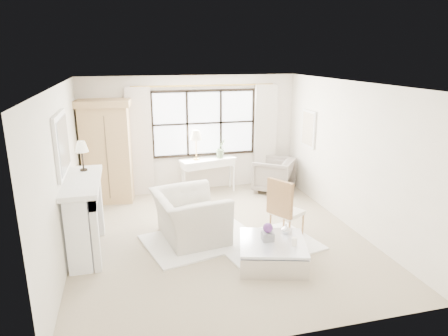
{
  "coord_description": "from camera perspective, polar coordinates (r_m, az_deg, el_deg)",
  "views": [
    {
      "loc": [
        -1.53,
        -6.37,
        3.17
      ],
      "look_at": [
        0.14,
        0.2,
        1.22
      ],
      "focal_mm": 32.0,
      "sensor_mm": 36.0,
      "label": 1
    }
  ],
  "objects": [
    {
      "name": "armoire",
      "position": [
        9.01,
        -16.37,
        2.37
      ],
      "size": [
        1.19,
        0.83,
        2.24
      ],
      "rotation": [
        0.0,
        0.0,
        -0.12
      ],
      "color": "tan",
      "rests_on": "floor"
    },
    {
      "name": "mirror_glass",
      "position": [
        6.57,
        -21.93,
        3.19
      ],
      "size": [
        0.02,
        1.0,
        0.8
      ],
      "primitive_type": "cube",
      "color": "silver",
      "rests_on": "wall_left"
    },
    {
      "name": "rug_right",
      "position": [
        7.02,
        6.22,
        -10.76
      ],
      "size": [
        1.89,
        1.58,
        0.03
      ],
      "primitive_type": "cube",
      "rotation": [
        0.0,
        0.0,
        0.23
      ],
      "color": "white",
      "rests_on": "floor"
    },
    {
      "name": "wall_front",
      "position": [
        4.33,
        7.97,
        -8.97
      ],
      "size": [
        5.0,
        0.0,
        5.0
      ],
      "primitive_type": "plane",
      "rotation": [
        -1.57,
        0.0,
        0.0
      ],
      "color": "silver",
      "rests_on": "ground"
    },
    {
      "name": "curtain_left",
      "position": [
        9.23,
        -11.91,
        3.59
      ],
      "size": [
        0.55,
        0.1,
        2.47
      ],
      "primitive_type": "cube",
      "color": "beige",
      "rests_on": "ground"
    },
    {
      "name": "orchid_plant",
      "position": [
        9.37,
        -0.42,
        2.85
      ],
      "size": [
        0.32,
        0.29,
        0.46
      ],
      "primitive_type": "imported",
      "rotation": [
        0.0,
        0.0,
        0.43
      ],
      "color": "#607A51",
      "rests_on": "console_table"
    },
    {
      "name": "side_table",
      "position": [
        7.86,
        -4.34,
        -5.18
      ],
      "size": [
        0.4,
        0.4,
        0.51
      ],
      "color": "white",
      "rests_on": "floor"
    },
    {
      "name": "wingback_chair",
      "position": [
        9.54,
        7.11,
        -0.98
      ],
      "size": [
        1.21,
        1.2,
        0.79
      ],
      "primitive_type": "imported",
      "rotation": [
        0.0,
        0.0,
        -2.22
      ],
      "color": "gray",
      "rests_on": "floor"
    },
    {
      "name": "fireplace",
      "position": [
        6.89,
        -19.53,
        -6.4
      ],
      "size": [
        0.58,
        1.66,
        1.26
      ],
      "color": "white",
      "rests_on": "ground"
    },
    {
      "name": "wall_back",
      "position": [
        9.42,
        -4.66,
        4.86
      ],
      "size": [
        5.0,
        0.0,
        5.0
      ],
      "primitive_type": "plane",
      "rotation": [
        1.57,
        0.0,
        0.0
      ],
      "color": "white",
      "rests_on": "ground"
    },
    {
      "name": "window_frame",
      "position": [
        9.4,
        -2.85,
        6.41
      ],
      "size": [
        2.5,
        0.04,
        1.5
      ],
      "primitive_type": null,
      "color": "black",
      "rests_on": "wall_back"
    },
    {
      "name": "art_frame",
      "position": [
        9.15,
        11.98,
        5.5
      ],
      "size": [
        0.04,
        0.62,
        0.82
      ],
      "primitive_type": "cube",
      "color": "white",
      "rests_on": "wall_right"
    },
    {
      "name": "curtain_right",
      "position": [
        9.81,
        5.91,
        4.58
      ],
      "size": [
        0.55,
        0.1,
        2.47
      ],
      "primitive_type": "cube",
      "color": "beige",
      "rests_on": "ground"
    },
    {
      "name": "planter_box",
      "position": [
        6.3,
        6.25,
        -9.67
      ],
      "size": [
        0.19,
        0.19,
        0.13
      ],
      "primitive_type": "cube",
      "rotation": [
        0.0,
        0.0,
        -0.07
      ],
      "color": "slate",
      "rests_on": "coffee_table"
    },
    {
      "name": "curtain_rod",
      "position": [
        9.25,
        -2.86,
        11.69
      ],
      "size": [
        3.3,
        0.04,
        0.04
      ],
      "primitive_type": "cylinder",
      "rotation": [
        0.0,
        1.57,
        0.0
      ],
      "color": "#A7833A",
      "rests_on": "wall_back"
    },
    {
      "name": "planter_flowers",
      "position": [
        6.24,
        6.29,
        -8.49
      ],
      "size": [
        0.15,
        0.15,
        0.15
      ],
      "primitive_type": "sphere",
      "color": "#5F3079",
      "rests_on": "planter_box"
    },
    {
      "name": "art_canvas",
      "position": [
        9.14,
        11.86,
        5.5
      ],
      "size": [
        0.01,
        0.52,
        0.72
      ],
      "primitive_type": "cube",
      "color": "beige",
      "rests_on": "wall_right"
    },
    {
      "name": "mantel_lamp",
      "position": [
        7.06,
        -19.69,
        2.71
      ],
      "size": [
        0.22,
        0.22,
        0.51
      ],
      "color": "black",
      "rests_on": "fireplace"
    },
    {
      "name": "coffee_vase",
      "position": [
        6.56,
        8.83,
        -8.6
      ],
      "size": [
        0.15,
        0.15,
        0.15
      ],
      "primitive_type": "imported",
      "rotation": [
        0.0,
        0.0,
        0.03
      ],
      "color": "silver",
      "rests_on": "coffee_table"
    },
    {
      "name": "pillar_candle",
      "position": [
        6.21,
        10.0,
        -10.31
      ],
      "size": [
        0.09,
        0.09,
        0.12
      ],
      "primitive_type": "cylinder",
      "color": "white",
      "rests_on": "coffee_table"
    },
    {
      "name": "rug_left",
      "position": [
        7.14,
        -3.25,
        -10.19
      ],
      "size": [
        2.17,
        1.77,
        0.03
      ],
      "primitive_type": "cube",
      "rotation": [
        0.0,
        0.0,
        0.25
      ],
      "color": "white",
      "rests_on": "floor"
    },
    {
      "name": "wall_right",
      "position": [
        7.75,
        17.56,
        1.71
      ],
      "size": [
        0.0,
        5.5,
        5.5
      ],
      "primitive_type": "plane",
      "rotation": [
        1.57,
        0.0,
        -1.57
      ],
      "color": "white",
      "rests_on": "ground"
    },
    {
      "name": "french_chair",
      "position": [
        7.25,
        8.83,
        -7.39
      ],
      "size": [
        0.66,
        0.66,
        1.08
      ],
      "rotation": [
        0.0,
        0.0,
        2.1
      ],
      "color": "#A57645",
      "rests_on": "floor"
    },
    {
      "name": "window_pane",
      "position": [
        9.41,
        -2.86,
        6.42
      ],
      "size": [
        2.4,
        0.02,
        1.5
      ],
      "primitive_type": "cube",
      "color": "silver",
      "rests_on": "wall_back"
    },
    {
      "name": "coffee_table",
      "position": [
        6.39,
        6.89,
        -11.95
      ],
      "size": [
        1.24,
        1.24,
        0.38
      ],
      "rotation": [
        0.0,
        0.0,
        -0.28
      ],
      "color": "silver",
      "rests_on": "floor"
    },
    {
      "name": "club_armchair",
      "position": [
        7.07,
        -4.92,
        -6.89
      ],
      "size": [
        1.33,
        1.47,
        0.85
      ],
      "primitive_type": "imported",
      "rotation": [
        0.0,
        0.0,
        1.73
      ],
      "color": "beige",
      "rests_on": "floor"
    },
    {
      "name": "wall_left",
      "position": [
        6.69,
        -22.0,
        -0.93
      ],
      "size": [
        0.0,
        5.5,
        5.5
      ],
      "primitive_type": "plane",
      "rotation": [
        1.57,
        0.0,
        1.57
      ],
      "color": "beige",
      "rests_on": "ground"
    },
    {
      "name": "ceiling",
      "position": [
        6.57,
        -0.75,
        11.94
      ],
      "size": [
        5.5,
        5.5,
        0.0
      ],
      "primitive_type": "plane",
      "rotation": [
        3.14,
        0.0,
        0.0
      ],
      "color": "white",
      "rests_on": "ground"
    },
    {
      "name": "floor",
      "position": [
        7.28,
        -0.68,
        -9.78
      ],
      "size": [
        5.5,
        5.5,
        0.0
      ],
      "primitive_type": "plane",
      "color": "tan",
      "rests_on": "ground"
    },
    {
      "name": "console_table",
      "position": [
        9.46,
        -2.31,
        -0.98
      ],
      "size": [
        1.37,
        0.72,
        0.8
      ],
      "rotation": [
        0.0,
        0.0,
        0.22
      ],
      "color": "white",
      "rests_on": "floor"
    },
    {
      "name": "console_lamp",
      "position": [
        9.16,
        -4.03,
        4.59
      ],
      "size": [
        0.28,
        0.28,
        0.69
      ],
      "color": "#BE8F42",
      "rests_on": "console_table"
    },
    {
      "name": "mirror_frame",
      "position": [
        6.57,
        -22.19,
        3.17
      ],
      "size": [
        0.05,
        1.15,
        0.95
      ],
      "primitive_type": "cube",
      "color": "white",
      "rests_on": "wall_left"
    }
  ]
}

